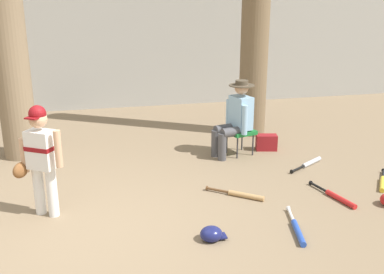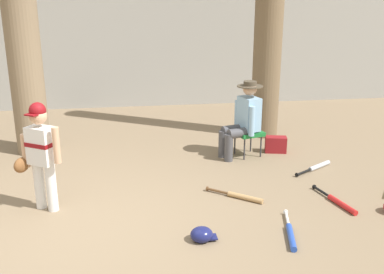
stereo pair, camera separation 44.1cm
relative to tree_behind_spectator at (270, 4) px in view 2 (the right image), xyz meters
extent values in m
plane|color=#7F6B51|center=(-3.04, -3.15, -2.32)|extent=(60.00, 60.00, 0.00)
cube|color=#9E9E99|center=(-3.04, 2.78, -0.80)|extent=(18.00, 0.36, 3.05)
cone|color=#7F6B51|center=(-4.00, -0.34, -2.32)|extent=(0.72, 0.72, 0.31)
cone|color=brown|center=(0.00, 0.00, -2.32)|extent=(0.71, 0.71, 0.30)
cylinder|color=white|center=(-3.39, -2.59, -2.03)|extent=(0.12, 0.12, 0.58)
cylinder|color=white|center=(-3.54, -2.49, -2.03)|extent=(0.12, 0.12, 0.58)
cube|color=white|center=(-3.47, -2.54, -1.52)|extent=(0.36, 0.33, 0.44)
cube|color=maroon|center=(-3.47, -2.54, -1.50)|extent=(0.37, 0.34, 0.05)
sphere|color=tan|center=(-3.47, -2.54, -1.17)|extent=(0.20, 0.20, 0.20)
sphere|color=maroon|center=(-3.47, -2.54, -1.11)|extent=(0.19, 0.19, 0.19)
cube|color=maroon|center=(-3.52, -2.62, -1.14)|extent=(0.17, 0.16, 0.02)
cylinder|color=tan|center=(-3.28, -2.69, -1.48)|extent=(0.11, 0.11, 0.42)
cylinder|color=tan|center=(-3.67, -2.46, -1.60)|extent=(0.11, 0.11, 0.40)
ellipsoid|color=brown|center=(-3.72, -2.50, -1.76)|extent=(0.22, 0.25, 0.18)
cube|color=#196B2D|center=(-0.60, -1.06, -1.94)|extent=(0.49, 0.49, 0.06)
cylinder|color=#333338|center=(-0.70, -1.25, -2.13)|extent=(0.02, 0.02, 0.38)
cylinder|color=#333338|center=(-0.78, -0.96, -2.13)|extent=(0.02, 0.02, 0.38)
cylinder|color=#333338|center=(-0.41, -1.17, -2.13)|extent=(0.02, 0.02, 0.38)
cylinder|color=#333338|center=(-0.49, -0.88, -2.13)|extent=(0.02, 0.02, 0.38)
cylinder|color=#47474C|center=(-0.95, -1.27, -2.11)|extent=(0.13, 0.13, 0.43)
cylinder|color=#47474C|center=(-1.01, -1.07, -2.11)|extent=(0.13, 0.13, 0.43)
cylinder|color=#47474C|center=(-0.76, -1.21, -1.89)|extent=(0.43, 0.25, 0.15)
cylinder|color=#47474C|center=(-0.82, -1.02, -1.89)|extent=(0.43, 0.25, 0.15)
cube|color=#8CB7D8|center=(-0.60, -1.06, -1.63)|extent=(0.33, 0.41, 0.52)
cylinder|color=#8CB7D8|center=(-0.61, -1.30, -1.69)|extent=(0.11, 0.11, 0.46)
cylinder|color=#8CB7D8|center=(-0.73, -0.87, -1.69)|extent=(0.11, 0.11, 0.46)
sphere|color=tan|center=(-0.60, -1.06, -1.23)|extent=(0.22, 0.22, 0.22)
cylinder|color=#4C4233|center=(-0.60, -1.06, -1.20)|extent=(0.40, 0.40, 0.02)
cylinder|color=#4C4233|center=(-0.60, -1.06, -1.16)|extent=(0.20, 0.20, 0.09)
cube|color=maroon|center=(-0.10, -0.97, -2.19)|extent=(0.37, 0.25, 0.26)
cylinder|color=red|center=(0.04, -3.03, -2.29)|extent=(0.17, 0.49, 0.07)
cylinder|color=black|center=(-0.04, -2.64, -2.29)|extent=(0.10, 0.32, 0.03)
cylinder|color=black|center=(-0.08, -2.48, -2.29)|extent=(0.06, 0.03, 0.06)
cylinder|color=#2347AD|center=(-0.84, -3.67, -2.29)|extent=(0.19, 0.49, 0.07)
cylinder|color=silver|center=(-0.74, -3.27, -2.29)|extent=(0.11, 0.32, 0.03)
cylinder|color=silver|center=(-0.70, -3.12, -2.29)|extent=(0.06, 0.03, 0.06)
cylinder|color=tan|center=(-1.06, -2.66, -2.29)|extent=(0.40, 0.34, 0.07)
cylinder|color=brown|center=(-1.36, -2.42, -2.29)|extent=(0.26, 0.22, 0.03)
cylinder|color=brown|center=(-1.48, -2.32, -2.29)|extent=(0.05, 0.05, 0.06)
cylinder|color=#B7BCC6|center=(0.31, -1.76, -2.29)|extent=(0.43, 0.30, 0.07)
cylinder|color=black|center=(-0.02, -1.96, -2.29)|extent=(0.28, 0.19, 0.03)
cylinder|color=black|center=(-0.15, -2.04, -2.29)|extent=(0.04, 0.06, 0.06)
ellipsoid|color=navy|center=(-1.77, -3.54, -2.25)|extent=(0.24, 0.22, 0.16)
cube|color=navy|center=(-1.66, -3.54, -2.29)|extent=(0.10, 0.12, 0.02)
camera|label=1|loc=(-2.92, -7.50, 0.10)|focal=41.72mm
camera|label=2|loc=(-2.48, -7.58, 0.10)|focal=41.72mm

